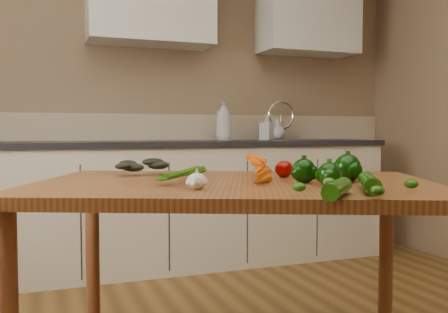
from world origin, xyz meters
name	(u,v)px	position (x,y,z in m)	size (l,w,h in m)	color
room	(319,49)	(0.00, 0.17, 1.25)	(4.04, 5.04, 2.64)	brown
counter_run	(198,201)	(0.21, 2.19, 0.46)	(2.84, 0.64, 1.14)	beige
upper_cabinets	(229,3)	(0.51, 2.32, 1.95)	(2.15, 0.35, 0.70)	silver
table	(235,205)	(-0.20, 0.43, 0.70)	(1.72, 1.45, 0.79)	brown
soap_bottle_a	(224,120)	(0.45, 2.28, 1.05)	(0.12, 0.12, 0.31)	silver
soap_bottle_b	(267,127)	(0.84, 2.33, 1.00)	(0.09, 0.09, 0.20)	silver
soap_bottle_c	(277,129)	(0.94, 2.35, 0.98)	(0.13, 0.13, 0.17)	silver
carrot_bunch	(234,171)	(-0.19, 0.45, 0.82)	(0.27, 0.21, 0.07)	#DA5105
leafy_greens	(144,163)	(-0.47, 0.80, 0.84)	(0.21, 0.19, 0.10)	black
garlic_bulb	(197,181)	(-0.41, 0.24, 0.81)	(0.06, 0.06, 0.05)	white
pepper_a	(304,171)	(0.01, 0.29, 0.83)	(0.09, 0.09, 0.09)	black
pepper_b	(347,168)	(0.19, 0.28, 0.84)	(0.10, 0.10, 0.10)	black
pepper_c	(329,174)	(0.04, 0.17, 0.83)	(0.08, 0.08, 0.08)	black
tomato_a	(284,169)	(0.04, 0.51, 0.82)	(0.07, 0.07, 0.07)	#800402
tomato_b	(306,168)	(0.16, 0.54, 0.82)	(0.07, 0.07, 0.06)	#D45305
tomato_c	(349,170)	(0.25, 0.36, 0.82)	(0.08, 0.08, 0.08)	#D45305
zucchini_a	(370,183)	(0.08, 0.00, 0.81)	(0.05, 0.05, 0.25)	#164707
zucchini_b	(337,189)	(-0.09, -0.08, 0.81)	(0.05, 0.05, 0.22)	#164707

